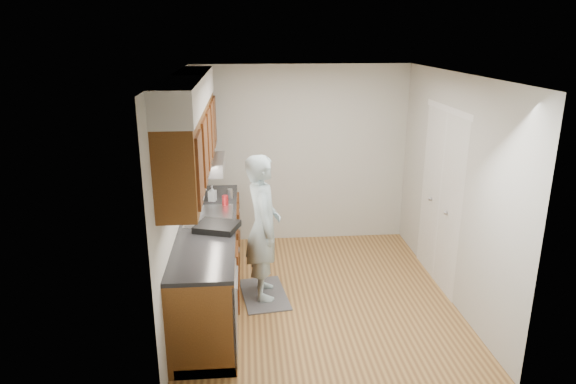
# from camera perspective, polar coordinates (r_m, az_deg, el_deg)

# --- Properties ---
(floor) EXTENTS (3.50, 3.50, 0.00)m
(floor) POSITION_cam_1_polar(r_m,az_deg,el_deg) (6.05, 3.20, -11.38)
(floor) COLOR #A2773D
(floor) RESTS_ON ground
(ceiling) EXTENTS (3.50, 3.50, 0.00)m
(ceiling) POSITION_cam_1_polar(r_m,az_deg,el_deg) (5.32, 3.66, 12.94)
(ceiling) COLOR white
(ceiling) RESTS_ON wall_left
(wall_left) EXTENTS (0.02, 3.50, 2.50)m
(wall_left) POSITION_cam_1_polar(r_m,az_deg,el_deg) (5.55, -12.11, -0.42)
(wall_left) COLOR #B6B6AB
(wall_left) RESTS_ON floor
(wall_right) EXTENTS (0.02, 3.50, 2.50)m
(wall_right) POSITION_cam_1_polar(r_m,az_deg,el_deg) (5.96, 17.84, 0.35)
(wall_right) COLOR #B6B6AB
(wall_right) RESTS_ON floor
(wall_back) EXTENTS (3.00, 0.02, 2.50)m
(wall_back) POSITION_cam_1_polar(r_m,az_deg,el_deg) (7.23, 1.44, 4.13)
(wall_back) COLOR #B6B6AB
(wall_back) RESTS_ON floor
(counter) EXTENTS (0.64, 2.80, 1.30)m
(counter) POSITION_cam_1_polar(r_m,az_deg,el_deg) (5.79, -8.66, -7.53)
(counter) COLOR brown
(counter) RESTS_ON floor
(upper_cabinets) EXTENTS (0.47, 2.80, 1.21)m
(upper_cabinets) POSITION_cam_1_polar(r_m,az_deg,el_deg) (5.41, -10.74, 6.85)
(upper_cabinets) COLOR brown
(upper_cabinets) RESTS_ON wall_left
(closet_door) EXTENTS (0.02, 1.22, 2.05)m
(closet_door) POSITION_cam_1_polar(r_m,az_deg,el_deg) (6.28, 16.53, -0.81)
(closet_door) COLOR white
(closet_door) RESTS_ON wall_right
(floor_mat) EXTENTS (0.59, 0.89, 0.02)m
(floor_mat) POSITION_cam_1_polar(r_m,az_deg,el_deg) (6.05, -2.66, -11.28)
(floor_mat) COLOR #5D5D5F
(floor_mat) RESTS_ON floor
(person) EXTENTS (0.47, 0.68, 1.87)m
(person) POSITION_cam_1_polar(r_m,az_deg,el_deg) (5.66, -2.80, -2.88)
(person) COLOR #9EB9C0
(person) RESTS_ON floor_mat
(soap_bottle_a) EXTENTS (0.12, 0.12, 0.29)m
(soap_bottle_a) POSITION_cam_1_polar(r_m,az_deg,el_deg) (6.20, -9.90, 0.01)
(soap_bottle_a) COLOR silver
(soap_bottle_a) RESTS_ON counter
(soap_bottle_b) EXTENTS (0.11, 0.11, 0.19)m
(soap_bottle_b) POSITION_cam_1_polar(r_m,az_deg,el_deg) (6.28, -8.41, -0.14)
(soap_bottle_b) COLOR silver
(soap_bottle_b) RESTS_ON counter
(soda_can) EXTENTS (0.09, 0.09, 0.13)m
(soda_can) POSITION_cam_1_polar(r_m,az_deg,el_deg) (6.07, -6.99, -1.00)
(soda_can) COLOR red
(soda_can) RESTS_ON counter
(steel_can) EXTENTS (0.07, 0.07, 0.12)m
(steel_can) POSITION_cam_1_polar(r_m,az_deg,el_deg) (6.36, -6.46, -0.18)
(steel_can) COLOR #A5A5AA
(steel_can) RESTS_ON counter
(dish_rack) EXTENTS (0.51, 0.47, 0.07)m
(dish_rack) POSITION_cam_1_polar(r_m,az_deg,el_deg) (5.39, -7.89, -3.84)
(dish_rack) COLOR black
(dish_rack) RESTS_ON counter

